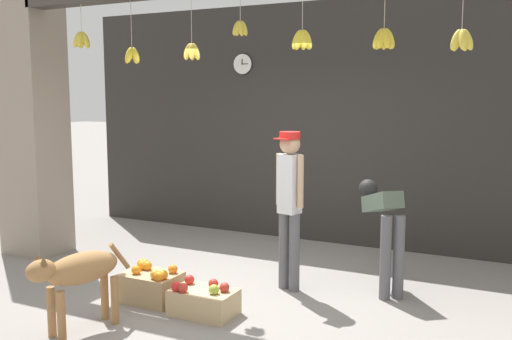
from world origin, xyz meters
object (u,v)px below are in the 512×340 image
Objects in this scene: water_bottle at (138,279)px; wall_clock at (243,64)px; shopkeeper at (290,198)px; fruit_crate_oranges at (151,285)px; fruit_crate_apples at (203,301)px; worker_stooping at (383,221)px; dog at (78,273)px.

water_bottle is 0.81× the size of wall_clock.
fruit_crate_oranges is (-1.09, -0.93, -0.82)m from shopkeeper.
worker_stooping is at bearing 46.49° from fruit_crate_apples.
wall_clock reaches higher than fruit_crate_apples.
shopkeeper is at bearing -51.61° from wall_clock.
shopkeeper reaches higher than fruit_crate_apples.
water_bottle is (-1.42, -0.71, -0.87)m from shopkeeper.
shopkeeper is 2.79× the size of fruit_crate_apples.
fruit_crate_apples is at bearing -6.50° from fruit_crate_oranges.
worker_stooping is at bearing 25.54° from water_bottle.
wall_clock is (-0.51, 2.94, 2.31)m from fruit_crate_oranges.
dog is 1.63× the size of fruit_crate_apples.
fruit_crate_oranges reaches higher than water_bottle.
dog reaches higher than fruit_crate_apples.
shopkeeper is at bearing 167.16° from worker_stooping.
worker_stooping is at bearing -33.20° from wall_clock.
wall_clock reaches higher than fruit_crate_oranges.
shopkeeper is 0.99m from worker_stooping.
fruit_crate_oranges is 2.27× the size of water_bottle.
shopkeeper is 1.49× the size of worker_stooping.
fruit_crate_oranges is 0.65m from fruit_crate_apples.
shopkeeper reaches higher than dog.
fruit_crate_oranges is at bearing 177.17° from worker_stooping.
dog is 4.30m from wall_clock.
water_bottle is (-0.23, 1.08, -0.41)m from dog.
fruit_crate_apples is at bearing 152.56° from dog.
dog is 0.87× the size of worker_stooping.
shopkeeper is 2.98× the size of fruit_crate_oranges.
worker_stooping is 2.01m from fruit_crate_apples.
wall_clock reaches higher than dog.
worker_stooping is 2.44m from fruit_crate_oranges.
wall_clock is at bearing 93.67° from water_bottle.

